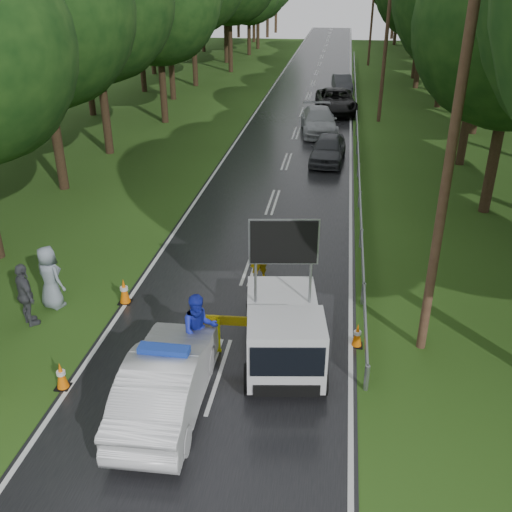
% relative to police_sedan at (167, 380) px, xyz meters
% --- Properties ---
extents(ground, '(160.00, 160.00, 0.00)m').
position_rel_police_sedan_xyz_m(ground, '(0.80, 1.27, -0.76)').
color(ground, '#223E11').
rests_on(ground, ground).
extents(road, '(7.00, 140.00, 0.02)m').
position_rel_police_sedan_xyz_m(road, '(0.80, 31.27, -0.75)').
color(road, black).
rests_on(road, ground).
extents(guardrail, '(0.12, 60.06, 0.70)m').
position_rel_police_sedan_xyz_m(guardrail, '(4.50, 30.94, -0.21)').
color(guardrail, gray).
rests_on(guardrail, ground).
extents(utility_pole_near, '(1.40, 0.24, 10.00)m').
position_rel_police_sedan_xyz_m(utility_pole_near, '(6.00, 3.27, 4.31)').
color(utility_pole_near, '#442B1F').
rests_on(utility_pole_near, ground).
extents(utility_pole_mid, '(1.40, 0.24, 10.00)m').
position_rel_police_sedan_xyz_m(utility_pole_mid, '(6.00, 29.27, 4.31)').
color(utility_pole_mid, '#442B1F').
rests_on(utility_pole_mid, ground).
extents(utility_pole_far, '(1.40, 0.24, 10.00)m').
position_rel_police_sedan_xyz_m(utility_pole_far, '(6.00, 55.27, 4.31)').
color(utility_pole_far, '#442B1F').
rests_on(utility_pole_far, ground).
extents(police_sedan, '(1.76, 4.63, 1.66)m').
position_rel_police_sedan_xyz_m(police_sedan, '(0.00, 0.00, 0.00)').
color(police_sedan, silver).
rests_on(police_sedan, ground).
extents(work_truck, '(2.48, 4.54, 3.44)m').
position_rel_police_sedan_xyz_m(work_truck, '(2.43, 2.10, 0.18)').
color(work_truck, gray).
rests_on(work_truck, ground).
extents(barrier, '(2.73, 0.21, 1.13)m').
position_rel_police_sedan_xyz_m(barrier, '(1.52, 2.27, 0.10)').
color(barrier, '#E1EE0C').
rests_on(barrier, ground).
extents(officer, '(0.75, 0.70, 1.72)m').
position_rel_police_sedan_xyz_m(officer, '(1.19, 6.27, 0.10)').
color(officer, '#DDB20C').
rests_on(officer, ground).
extents(civilian, '(1.17, 1.08, 1.94)m').
position_rel_police_sedan_xyz_m(civilian, '(0.34, 1.77, 0.21)').
color(civilian, '#1B29B3').
rests_on(civilian, ground).
extents(bystander_mid, '(1.14, 1.09, 1.89)m').
position_rel_police_sedan_xyz_m(bystander_mid, '(-4.85, 2.77, 0.19)').
color(bystander_mid, '#44454C').
rests_on(bystander_mid, ground).
extents(bystander_right, '(1.13, 0.99, 1.96)m').
position_rel_police_sedan_xyz_m(bystander_right, '(-4.63, 3.77, 0.22)').
color(bystander_right, gray).
rests_on(bystander_right, ground).
extents(queue_car_first, '(1.96, 4.28, 1.42)m').
position_rel_police_sedan_xyz_m(queue_car_first, '(2.93, 19.56, -0.05)').
color(queue_car_first, '#3A3C41').
rests_on(queue_car_first, ground).
extents(queue_car_second, '(2.70, 5.37, 1.50)m').
position_rel_police_sedan_xyz_m(queue_car_second, '(2.16, 25.56, -0.01)').
color(queue_car_second, '#A4A7AC').
rests_on(queue_car_second, ground).
extents(queue_car_third, '(3.23, 6.03, 1.61)m').
position_rel_police_sedan_xyz_m(queue_car_third, '(3.06, 31.56, 0.05)').
color(queue_car_third, black).
rests_on(queue_car_third, ground).
extents(queue_car_fourth, '(1.90, 4.17, 1.33)m').
position_rel_police_sedan_xyz_m(queue_car_fourth, '(3.40, 39.79, -0.09)').
color(queue_car_fourth, '#3D3F45').
rests_on(queue_car_fourth, ground).
extents(cone_near_left, '(0.35, 0.35, 0.73)m').
position_rel_police_sedan_xyz_m(cone_near_left, '(-2.70, 0.27, -0.40)').
color(cone_near_left, black).
rests_on(cone_near_left, ground).
extents(cone_center, '(0.38, 0.38, 0.81)m').
position_rel_police_sedan_xyz_m(cone_center, '(0.29, 1.27, -0.37)').
color(cone_center, black).
rests_on(cone_center, ground).
extents(cone_far, '(0.32, 0.32, 0.68)m').
position_rel_police_sedan_xyz_m(cone_far, '(1.69, 3.83, -0.43)').
color(cone_far, black).
rests_on(cone_far, ground).
extents(cone_left_mid, '(0.39, 0.39, 0.82)m').
position_rel_police_sedan_xyz_m(cone_left_mid, '(-2.60, 4.27, -0.36)').
color(cone_left_mid, black).
rests_on(cone_left_mid, ground).
extents(cone_right, '(0.33, 0.33, 0.69)m').
position_rel_police_sedan_xyz_m(cone_right, '(4.30, 3.05, -0.42)').
color(cone_right, black).
rests_on(cone_right, ground).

